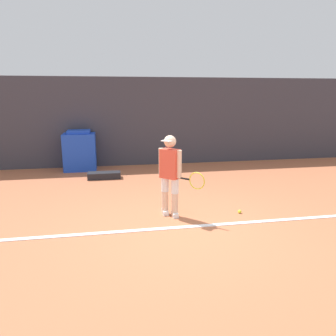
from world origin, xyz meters
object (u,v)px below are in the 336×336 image
at_px(tennis_player, 171,172).
at_px(covered_chair, 80,151).
at_px(equipment_bag, 104,175).
at_px(tennis_ball, 240,212).

distance_m(tennis_player, covered_chair, 4.61).
bearing_deg(equipment_bag, tennis_player, -67.45).
bearing_deg(tennis_ball, tennis_player, 174.09).
distance_m(covered_chair, equipment_bag, 1.44).
height_order(covered_chair, equipment_bag, covered_chair).
height_order(tennis_player, tennis_ball, tennis_player).
height_order(tennis_ball, equipment_bag, equipment_bag).
relative_size(covered_chair, equipment_bag, 1.37).
bearing_deg(covered_chair, equipment_bag, -59.19).
bearing_deg(tennis_ball, covered_chair, 127.11).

